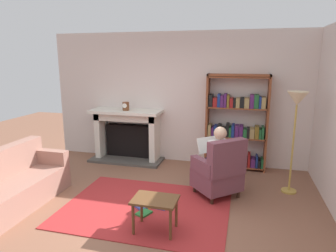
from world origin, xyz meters
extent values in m
plane|color=brown|center=(0.00, 0.00, 0.00)|extent=(14.00, 14.00, 0.00)
cube|color=beige|center=(0.00, 2.55, 1.35)|extent=(5.60, 0.10, 2.70)
cube|color=#A32728|center=(0.00, 0.30, 0.01)|extent=(2.40, 1.80, 0.01)
cube|color=#4C4742|center=(-1.08, 2.18, 0.03)|extent=(1.55, 0.64, 0.05)
cube|color=black|center=(-1.08, 2.40, 0.40)|extent=(1.03, 0.20, 0.70)
cube|color=silver|center=(-1.70, 2.28, 0.52)|extent=(0.12, 0.44, 1.04)
cube|color=silver|center=(-0.47, 2.28, 0.52)|extent=(0.12, 0.44, 1.04)
cube|color=silver|center=(-1.08, 2.28, 0.96)|extent=(1.35, 0.44, 0.16)
cube|color=silver|center=(-1.08, 2.22, 1.07)|extent=(1.51, 0.56, 0.06)
cylinder|color=brown|center=(-1.07, 2.20, 1.19)|extent=(0.14, 0.14, 0.18)
cylinder|color=white|center=(-1.07, 2.14, 1.21)|extent=(0.10, 0.01, 0.10)
cube|color=brown|center=(0.62, 2.34, 0.94)|extent=(0.04, 0.32, 1.87)
cube|color=brown|center=(1.76, 2.34, 0.94)|extent=(0.04, 0.32, 1.87)
cube|color=brown|center=(1.19, 2.34, 1.85)|extent=(1.18, 0.32, 0.04)
cube|color=brown|center=(1.19, 2.34, 0.06)|extent=(1.14, 0.32, 0.02)
cube|color=#1E592D|center=(0.69, 2.33, 0.19)|extent=(0.09, 0.26, 0.23)
cube|color=#997F4C|center=(0.77, 2.33, 0.19)|extent=(0.04, 0.26, 0.23)
cube|color=#997F4C|center=(0.81, 2.33, 0.18)|extent=(0.04, 0.26, 0.22)
cube|color=black|center=(0.85, 2.33, 0.16)|extent=(0.04, 0.26, 0.18)
cube|color=brown|center=(0.91, 2.33, 0.16)|extent=(0.07, 0.26, 0.17)
cube|color=#1E592D|center=(0.98, 2.33, 0.20)|extent=(0.07, 0.26, 0.26)
cube|color=#997F4C|center=(1.07, 2.33, 0.16)|extent=(0.09, 0.26, 0.18)
cube|color=#1E592D|center=(1.14, 2.33, 0.16)|extent=(0.06, 0.26, 0.17)
cube|color=brown|center=(1.20, 2.33, 0.16)|extent=(0.04, 0.26, 0.19)
cube|color=navy|center=(1.26, 2.33, 0.19)|extent=(0.08, 0.26, 0.24)
cube|color=maroon|center=(1.32, 2.33, 0.19)|extent=(0.05, 0.26, 0.23)
cube|color=black|center=(1.39, 2.33, 0.17)|extent=(0.08, 0.26, 0.19)
cube|color=maroon|center=(1.47, 2.33, 0.20)|extent=(0.05, 0.26, 0.26)
cube|color=#4C1E59|center=(1.54, 2.33, 0.16)|extent=(0.09, 0.26, 0.17)
cube|color=navy|center=(1.62, 2.33, 0.18)|extent=(0.04, 0.26, 0.22)
cube|color=black|center=(1.66, 2.33, 0.15)|extent=(0.05, 0.26, 0.16)
cube|color=#1E592D|center=(1.73, 2.33, 0.16)|extent=(0.07, 0.26, 0.17)
cube|color=brown|center=(1.19, 2.34, 0.64)|extent=(1.14, 0.32, 0.02)
cube|color=#997F4C|center=(0.68, 2.33, 0.77)|extent=(0.06, 0.26, 0.22)
cube|color=#4C1E59|center=(0.74, 2.33, 0.74)|extent=(0.04, 0.26, 0.18)
cube|color=navy|center=(0.79, 2.33, 0.76)|extent=(0.06, 0.26, 0.21)
cube|color=black|center=(0.87, 2.33, 0.77)|extent=(0.06, 0.26, 0.23)
cube|color=black|center=(0.95, 2.33, 0.74)|extent=(0.09, 0.26, 0.17)
cube|color=black|center=(1.03, 2.33, 0.78)|extent=(0.06, 0.26, 0.25)
cube|color=#1E592D|center=(1.08, 2.33, 0.75)|extent=(0.04, 0.26, 0.19)
cube|color=navy|center=(1.13, 2.33, 0.78)|extent=(0.05, 0.26, 0.24)
cube|color=#4C1E59|center=(1.21, 2.33, 0.77)|extent=(0.07, 0.26, 0.23)
cube|color=#4C1E59|center=(1.29, 2.33, 0.77)|extent=(0.07, 0.26, 0.23)
cube|color=#1E592D|center=(1.36, 2.33, 0.74)|extent=(0.07, 0.26, 0.17)
cube|color=black|center=(1.43, 2.33, 0.75)|extent=(0.05, 0.26, 0.19)
cube|color=#997F4C|center=(1.49, 2.33, 0.75)|extent=(0.08, 0.26, 0.19)
cube|color=brown|center=(1.58, 2.33, 0.77)|extent=(0.08, 0.26, 0.23)
cube|color=#1E592D|center=(1.64, 2.33, 0.75)|extent=(0.04, 0.26, 0.18)
cube|color=#1E592D|center=(1.69, 2.33, 0.77)|extent=(0.04, 0.26, 0.23)
cube|color=brown|center=(1.19, 2.34, 1.23)|extent=(1.14, 0.32, 0.02)
cube|color=black|center=(0.68, 2.33, 1.36)|extent=(0.07, 0.26, 0.23)
cube|color=maroon|center=(0.77, 2.33, 1.33)|extent=(0.08, 0.26, 0.18)
cube|color=navy|center=(0.84, 2.33, 1.37)|extent=(0.05, 0.26, 0.25)
cube|color=#4C1E59|center=(0.90, 2.33, 1.35)|extent=(0.05, 0.26, 0.22)
cube|color=#4C1E59|center=(0.96, 2.33, 1.37)|extent=(0.05, 0.26, 0.26)
cube|color=brown|center=(1.02, 2.33, 1.36)|extent=(0.04, 0.26, 0.23)
cube|color=maroon|center=(1.08, 2.33, 1.33)|extent=(0.06, 0.26, 0.18)
cube|color=black|center=(1.13, 2.33, 1.33)|extent=(0.04, 0.26, 0.17)
cube|color=#997F4C|center=(1.20, 2.33, 1.33)|extent=(0.07, 0.26, 0.18)
cube|color=black|center=(1.28, 2.33, 1.34)|extent=(0.07, 0.26, 0.19)
cube|color=#997F4C|center=(1.36, 2.33, 1.34)|extent=(0.09, 0.26, 0.19)
cube|color=#4C1E59|center=(1.46, 2.33, 1.37)|extent=(0.07, 0.26, 0.25)
cube|color=#1E592D|center=(1.54, 2.33, 1.37)|extent=(0.08, 0.26, 0.26)
cube|color=navy|center=(1.60, 2.33, 1.35)|extent=(0.04, 0.26, 0.22)
cube|color=#997F4C|center=(1.67, 2.33, 1.35)|extent=(0.08, 0.26, 0.21)
cube|color=brown|center=(1.19, 2.34, 1.81)|extent=(1.14, 0.32, 0.02)
cylinder|color=#331E14|center=(0.98, 1.34, 0.06)|extent=(0.05, 0.05, 0.12)
cylinder|color=#331E14|center=(0.61, 1.00, 0.06)|extent=(0.05, 0.05, 0.12)
cylinder|color=#331E14|center=(1.31, 0.99, 0.06)|extent=(0.05, 0.05, 0.12)
cylinder|color=#331E14|center=(0.93, 0.65, 0.06)|extent=(0.05, 0.05, 0.12)
cube|color=brown|center=(0.96, 0.99, 0.27)|extent=(0.88, 0.87, 0.30)
cube|color=brown|center=(1.12, 0.82, 0.70)|extent=(0.58, 0.55, 0.55)
cube|color=brown|center=(1.16, 1.18, 0.53)|extent=(0.45, 0.48, 0.22)
cube|color=brown|center=(0.76, 0.81, 0.53)|extent=(0.45, 0.48, 0.22)
cube|color=white|center=(0.99, 0.96, 0.67)|extent=(0.37, 0.36, 0.50)
sphere|color=#D8AD8C|center=(0.99, 0.96, 1.04)|extent=(0.20, 0.20, 0.20)
cube|color=#191E3F|center=(0.91, 1.16, 0.47)|extent=(0.36, 0.38, 0.12)
cube|color=#191E3F|center=(0.80, 1.05, 0.47)|extent=(0.36, 0.38, 0.12)
cylinder|color=#191E3F|center=(0.79, 1.30, 0.21)|extent=(0.10, 0.10, 0.42)
cylinder|color=#191E3F|center=(0.67, 1.19, 0.21)|extent=(0.10, 0.10, 0.42)
cube|color=white|center=(0.77, 1.20, 0.77)|extent=(0.34, 0.32, 0.25)
cube|color=#9B6D5E|center=(-1.87, -0.12, 0.20)|extent=(0.70, 1.70, 0.40)
cube|color=#9B6D5E|center=(-1.87, 0.65, 0.52)|extent=(0.70, 0.16, 0.24)
cube|color=brown|center=(0.31, -0.25, 0.43)|extent=(0.56, 0.39, 0.03)
cylinder|color=brown|center=(0.07, -0.40, 0.21)|extent=(0.04, 0.04, 0.42)
cylinder|color=brown|center=(0.55, -0.40, 0.21)|extent=(0.04, 0.04, 0.42)
cylinder|color=brown|center=(0.07, -0.09, 0.21)|extent=(0.04, 0.04, 0.42)
cylinder|color=brown|center=(0.55, -0.09, 0.21)|extent=(0.04, 0.04, 0.42)
cube|color=#334CA5|center=(0.21, 0.41, 0.03)|extent=(0.23, 0.30, 0.04)
cube|color=#267233|center=(0.04, 0.10, 0.03)|extent=(0.22, 0.25, 0.03)
cube|color=#334CA5|center=(-0.03, 0.30, 0.03)|extent=(0.29, 0.30, 0.03)
cube|color=gold|center=(0.05, 0.35, 0.03)|extent=(0.28, 0.26, 0.03)
cylinder|color=#B7933F|center=(2.11, 1.42, 0.01)|extent=(0.24, 0.24, 0.03)
cylinder|color=#B7933F|center=(2.11, 1.42, 0.74)|extent=(0.03, 0.03, 1.42)
cone|color=beige|center=(2.11, 1.42, 1.55)|extent=(0.32, 0.32, 0.22)
camera|label=1|loc=(1.33, -3.51, 2.14)|focal=31.76mm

